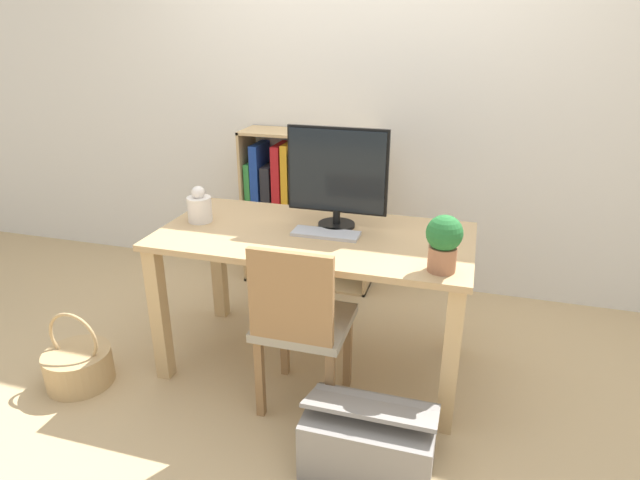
{
  "coord_description": "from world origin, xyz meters",
  "views": [
    {
      "loc": [
        0.7,
        -2.28,
        1.67
      ],
      "look_at": [
        0.0,
        0.1,
        0.66
      ],
      "focal_mm": 30.0,
      "sensor_mm": 36.0,
      "label": 1
    }
  ],
  "objects_px": {
    "chair": "(301,322)",
    "bookshelf": "(287,212)",
    "storage_box": "(369,440)",
    "vase": "(200,207)",
    "monitor": "(337,174)",
    "potted_plant": "(444,241)",
    "basket": "(79,365)",
    "keyboard": "(326,234)"
  },
  "relations": [
    {
      "from": "vase",
      "to": "basket",
      "type": "height_order",
      "value": "vase"
    },
    {
      "from": "monitor",
      "to": "storage_box",
      "type": "height_order",
      "value": "monitor"
    },
    {
      "from": "vase",
      "to": "storage_box",
      "type": "bearing_deg",
      "value": -31.72
    },
    {
      "from": "monitor",
      "to": "potted_plant",
      "type": "distance_m",
      "value": 0.67
    },
    {
      "from": "keyboard",
      "to": "monitor",
      "type": "bearing_deg",
      "value": 82.6
    },
    {
      "from": "keyboard",
      "to": "bookshelf",
      "type": "xyz_separation_m",
      "value": [
        -0.53,
        0.93,
        -0.25
      ]
    },
    {
      "from": "bookshelf",
      "to": "basket",
      "type": "xyz_separation_m",
      "value": [
        -0.6,
        -1.41,
        -0.39
      ]
    },
    {
      "from": "vase",
      "to": "storage_box",
      "type": "relative_size",
      "value": 0.36
    },
    {
      "from": "bookshelf",
      "to": "potted_plant",
      "type": "bearing_deg",
      "value": -47.08
    },
    {
      "from": "potted_plant",
      "to": "storage_box",
      "type": "bearing_deg",
      "value": -118.06
    },
    {
      "from": "bookshelf",
      "to": "basket",
      "type": "height_order",
      "value": "bookshelf"
    },
    {
      "from": "vase",
      "to": "chair",
      "type": "height_order",
      "value": "vase"
    },
    {
      "from": "chair",
      "to": "bookshelf",
      "type": "height_order",
      "value": "bookshelf"
    },
    {
      "from": "vase",
      "to": "basket",
      "type": "xyz_separation_m",
      "value": [
        -0.47,
        -0.49,
        -0.71
      ]
    },
    {
      "from": "bookshelf",
      "to": "storage_box",
      "type": "bearing_deg",
      "value": -60.18
    },
    {
      "from": "vase",
      "to": "bookshelf",
      "type": "height_order",
      "value": "bookshelf"
    },
    {
      "from": "keyboard",
      "to": "basket",
      "type": "height_order",
      "value": "keyboard"
    },
    {
      "from": "chair",
      "to": "storage_box",
      "type": "distance_m",
      "value": 0.56
    },
    {
      "from": "vase",
      "to": "potted_plant",
      "type": "relative_size",
      "value": 0.78
    },
    {
      "from": "chair",
      "to": "basket",
      "type": "bearing_deg",
      "value": -175.23
    },
    {
      "from": "keyboard",
      "to": "potted_plant",
      "type": "xyz_separation_m",
      "value": [
        0.56,
        -0.24,
        0.12
      ]
    },
    {
      "from": "storage_box",
      "to": "chair",
      "type": "bearing_deg",
      "value": 143.62
    },
    {
      "from": "chair",
      "to": "basket",
      "type": "distance_m",
      "value": 1.18
    },
    {
      "from": "bookshelf",
      "to": "storage_box",
      "type": "xyz_separation_m",
      "value": [
        0.89,
        -1.55,
        -0.35
      ]
    },
    {
      "from": "monitor",
      "to": "bookshelf",
      "type": "distance_m",
      "value": 1.09
    },
    {
      "from": "basket",
      "to": "storage_box",
      "type": "relative_size",
      "value": 0.76
    },
    {
      "from": "storage_box",
      "to": "basket",
      "type": "bearing_deg",
      "value": 174.69
    },
    {
      "from": "monitor",
      "to": "vase",
      "type": "height_order",
      "value": "monitor"
    },
    {
      "from": "vase",
      "to": "bookshelf",
      "type": "distance_m",
      "value": 0.98
    },
    {
      "from": "vase",
      "to": "storage_box",
      "type": "distance_m",
      "value": 1.37
    },
    {
      "from": "bookshelf",
      "to": "chair",
      "type": "bearing_deg",
      "value": -67.9
    },
    {
      "from": "potted_plant",
      "to": "basket",
      "type": "height_order",
      "value": "potted_plant"
    },
    {
      "from": "vase",
      "to": "bookshelf",
      "type": "relative_size",
      "value": 0.18
    },
    {
      "from": "chair",
      "to": "storage_box",
      "type": "xyz_separation_m",
      "value": [
        0.37,
        -0.27,
        -0.32
      ]
    },
    {
      "from": "potted_plant",
      "to": "chair",
      "type": "distance_m",
      "value": 0.71
    },
    {
      "from": "monitor",
      "to": "chair",
      "type": "distance_m",
      "value": 0.73
    },
    {
      "from": "vase",
      "to": "basket",
      "type": "distance_m",
      "value": 0.98
    },
    {
      "from": "potted_plant",
      "to": "chair",
      "type": "bearing_deg",
      "value": -169.52
    },
    {
      "from": "keyboard",
      "to": "bookshelf",
      "type": "bearing_deg",
      "value": 119.91
    },
    {
      "from": "vase",
      "to": "bookshelf",
      "type": "xyz_separation_m",
      "value": [
        0.13,
        0.92,
        -0.32
      ]
    },
    {
      "from": "chair",
      "to": "storage_box",
      "type": "relative_size",
      "value": 1.62
    },
    {
      "from": "bookshelf",
      "to": "basket",
      "type": "distance_m",
      "value": 1.58
    }
  ]
}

